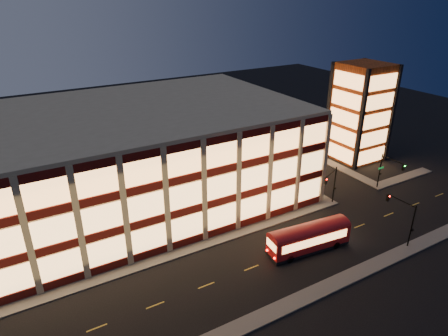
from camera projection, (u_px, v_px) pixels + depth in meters
ground at (198, 252)px, 49.75m from camera, size 200.00×200.00×0.00m
sidewalk_office_south at (172, 254)px, 49.13m from camera, size 54.00×2.00×0.15m
sidewalk_office_east at (267, 166)px, 73.69m from camera, size 2.00×30.00×0.15m
sidewalk_tower_south at (402, 178)px, 68.92m from camera, size 14.00×2.00×0.15m
sidewalk_tower_west at (312, 154)px, 78.75m from camera, size 2.00×30.00×0.15m
sidewalk_near at (257, 319)px, 39.49m from camera, size 100.00×2.00×0.15m
office_building at (127, 158)px, 58.74m from camera, size 50.45×30.45×14.50m
stair_tower at (360, 113)px, 73.86m from camera, size 8.60×8.60×18.00m
traffic_signal_far at (332, 182)px, 58.47m from camera, size 3.79×1.87×6.00m
traffic_signal_right at (388, 168)px, 63.00m from camera, size 1.20×4.37×6.00m
traffic_signal_near at (403, 213)px, 50.19m from camera, size 0.32×4.45×6.00m
trolley_bus at (309, 236)px, 49.30m from camera, size 10.91×3.79×3.62m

